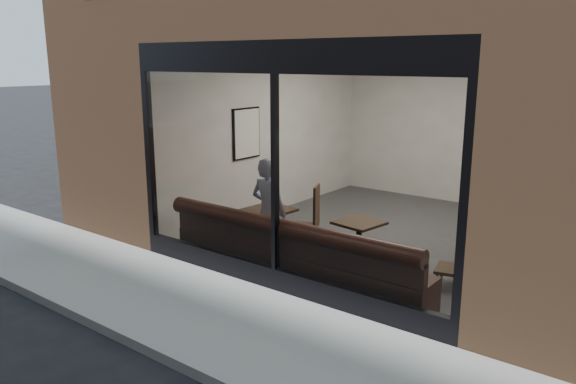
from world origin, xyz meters
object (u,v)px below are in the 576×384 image
Objects in this scene: person at (269,212)px; cafe_table_right at (359,223)px; banquette at (294,265)px; cafe_table_left at (269,210)px; cafe_chair_right at (454,270)px; cafe_chair_left at (305,226)px.

person is 2.77× the size of cafe_table_right.
cafe_table_left reaches higher than banquette.
cafe_table_right is at bearing 55.10° from banquette.
cafe_chair_right is at bearing 31.81° from banquette.
cafe_table_left is at bearing -51.81° from person.
cafe_table_left is (-0.23, 0.29, -0.07)m from person.
banquette is 0.92m from person.
cafe_table_right is 1.43× the size of cafe_chair_left.
person reaches higher than cafe_table_left.
person is 0.38m from cafe_table_left.
banquette is 6.86× the size of cafe_table_right.
cafe_chair_right is (1.27, 0.34, -0.50)m from cafe_table_right.
cafe_table_left is (-0.89, 0.55, 0.52)m from banquette.
banquette is at bearing 18.86° from cafe_chair_right.
person reaches higher than cafe_chair_right.
person reaches higher than cafe_table_right.
cafe_table_left is at bearing 148.27° from banquette.
banquette is 8.83× the size of cafe_chair_right.
banquette is at bearing 157.35° from person.
person is at bearing -156.48° from cafe_table_right.
cafe_table_left reaches higher than cafe_chair_left.
banquette is at bearing -31.73° from cafe_table_left.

